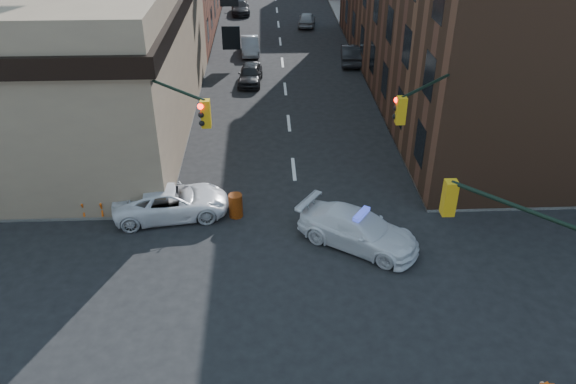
{
  "coord_description": "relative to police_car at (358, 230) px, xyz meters",
  "views": [
    {
      "loc": [
        -1.4,
        -16.14,
        14.26
      ],
      "look_at": [
        -0.56,
        3.98,
        2.2
      ],
      "focal_mm": 35.0,
      "sensor_mm": 36.0,
      "label": 1
    }
  ],
  "objects": [
    {
      "name": "ground",
      "position": [
        -2.38,
        -3.17,
        -0.76
      ],
      "size": [
        140.0,
        140.0,
        0.0
      ],
      "primitive_type": "plane",
      "color": "black",
      "rests_on": "ground"
    },
    {
      "name": "sidewalk_nw",
      "position": [
        -25.38,
        29.58,
        -0.69
      ],
      "size": [
        34.0,
        54.5,
        0.15
      ],
      "primitive_type": "cube",
      "color": "gray",
      "rests_on": "ground"
    },
    {
      "name": "sidewalk_ne",
      "position": [
        20.62,
        29.58,
        -0.69
      ],
      "size": [
        34.0,
        54.5,
        0.15
      ],
      "primitive_type": "cube",
      "color": "gray",
      "rests_on": "ground"
    },
    {
      "name": "signal_pole_se",
      "position": [
        3.66,
        -8.69,
        3.85
      ],
      "size": [
        5.4,
        5.27,
        8.0
      ],
      "rotation": [
        0.0,
        0.0,
        2.36
      ],
      "color": "black",
      "rests_on": "sidewalk_se"
    },
    {
      "name": "signal_pole_nw",
      "position": [
        -8.23,
        2.17,
        3.58
      ],
      "size": [
        3.58,
        3.67,
        8.0
      ],
      "rotation": [
        0.0,
        0.0,
        -0.79
      ],
      "color": "black",
      "rests_on": "sidewalk_nw"
    },
    {
      "name": "signal_pole_ne",
      "position": [
        3.46,
        2.18,
        3.58
      ],
      "size": [
        3.67,
        3.58,
        8.0
      ],
      "rotation": [
        0.0,
        0.0,
        -2.36
      ],
      "color": "black",
      "rests_on": "sidewalk_ne"
    },
    {
      "name": "tree_ne_near",
      "position": [
        5.12,
        22.83,
        2.73
      ],
      "size": [
        3.0,
        3.0,
        4.85
      ],
      "color": "black",
      "rests_on": "sidewalk_ne"
    },
    {
      "name": "tree_ne_far",
      "position": [
        5.12,
        30.83,
        2.73
      ],
      "size": [
        3.0,
        3.0,
        4.85
      ],
      "color": "black",
      "rests_on": "sidewalk_ne"
    },
    {
      "name": "police_car",
      "position": [
        0.0,
        0.0,
        0.0
      ],
      "size": [
        5.55,
        4.73,
        1.53
      ],
      "primitive_type": "imported",
      "rotation": [
        0.0,
        0.0,
        0.97
      ],
      "color": "white",
      "rests_on": "ground"
    },
    {
      "name": "pickup",
      "position": [
        -8.18,
        2.63,
        -0.04
      ],
      "size": [
        5.52,
        3.13,
        1.45
      ],
      "primitive_type": "imported",
      "rotation": [
        0.0,
        0.0,
        1.71
      ],
      "color": "white",
      "rests_on": "ground"
    },
    {
      "name": "parked_car_wnear",
      "position": [
        -4.88,
        20.17,
        -0.08
      ],
      "size": [
        1.9,
        4.13,
        1.37
      ],
      "primitive_type": "imported",
      "rotation": [
        0.0,
        0.0,
        -0.07
      ],
      "color": "black",
      "rests_on": "ground"
    },
    {
      "name": "parked_car_wfar",
      "position": [
        -5.01,
        27.33,
        -0.08
      ],
      "size": [
        1.63,
        4.19,
        1.36
      ],
      "primitive_type": "imported",
      "rotation": [
        0.0,
        0.0,
        0.05
      ],
      "color": "gray",
      "rests_on": "ground"
    },
    {
      "name": "parked_car_wdeep",
      "position": [
        -6.26,
        41.48,
        -0.1
      ],
      "size": [
        2.15,
        4.68,
        1.32
      ],
      "primitive_type": "imported",
      "rotation": [
        0.0,
        0.0,
        0.07
      ],
      "color": "black",
      "rests_on": "ground"
    },
    {
      "name": "parked_car_enear",
      "position": [
        3.12,
        24.54,
        -0.02
      ],
      "size": [
        1.98,
        4.62,
        1.48
      ],
      "primitive_type": "imported",
      "rotation": [
        0.0,
        0.0,
        3.05
      ],
      "color": "black",
      "rests_on": "ground"
    },
    {
      "name": "parked_car_efar",
      "position": [
        0.38,
        36.09,
        -0.11
      ],
      "size": [
        2.02,
        4.0,
        1.31
      ],
      "primitive_type": "imported",
      "rotation": [
        0.0,
        0.0,
        3.01
      ],
      "color": "gray",
      "rests_on": "ground"
    },
    {
      "name": "pedestrian_a",
      "position": [
        -10.28,
        3.46,
        0.25
      ],
      "size": [
        0.75,
        0.66,
        1.73
      ],
      "primitive_type": "imported",
      "rotation": [
        0.0,
        0.0,
        -0.48
      ],
      "color": "black",
      "rests_on": "sidewalk_nw"
    },
    {
      "name": "pedestrian_b",
      "position": [
        -13.65,
        2.83,
        0.3
      ],
      "size": [
        0.95,
        0.77,
        1.83
      ],
      "primitive_type": "imported",
      "rotation": [
        0.0,
        0.0,
        0.09
      ],
      "color": "black",
      "rests_on": "sidewalk_nw"
    },
    {
      "name": "pedestrian_c",
      "position": [
        -15.38,
        4.32,
        0.37
      ],
      "size": [
        1.21,
        0.64,
        1.97
      ],
      "primitive_type": "imported",
      "rotation": [
        0.0,
        0.0,
        0.14
      ],
      "color": "#1F252F",
      "rests_on": "sidewalk_nw"
    },
    {
      "name": "barrel_road",
      "position": [
        -0.78,
        -0.09,
        -0.32
      ],
      "size": [
        0.54,
        0.54,
        0.89
      ],
      "primitive_type": "cylinder",
      "rotation": [
        0.0,
        0.0,
        -0.09
      ],
      "color": "#C63909",
      "rests_on": "ground"
    },
    {
      "name": "barrel_bank",
      "position": [
        -5.26,
        2.43,
        -0.2
      ],
      "size": [
        0.7,
        0.7,
        1.13
      ],
      "primitive_type": "cylinder",
      "rotation": [
        0.0,
        0.0,
        0.11
      ],
      "color": "#D36A09",
      "rests_on": "ground"
    },
    {
      "name": "barricade_nw_a",
      "position": [
        -8.94,
        4.57,
        -0.21
      ],
      "size": [
        1.15,
        0.74,
        0.8
      ],
      "primitive_type": null,
      "rotation": [
        0.0,
        0.0,
        0.2
      ],
      "color": "red",
      "rests_on": "sidewalk_nw"
    },
    {
      "name": "barricade_nw_b",
      "position": [
        -11.7,
        2.62,
        -0.2
      ],
      "size": [
        1.13,
        0.6,
        0.83
      ],
      "primitive_type": null,
      "rotation": [
        0.0,
        0.0,
        -0.04
      ],
      "color": "#EF3B0B",
      "rests_on": "sidewalk_nw"
    }
  ]
}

